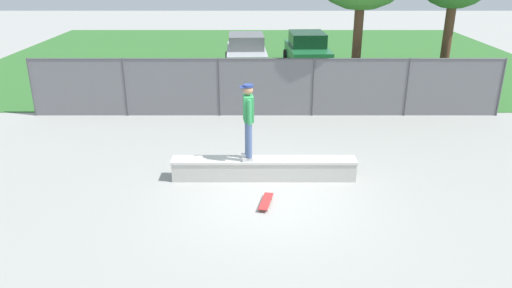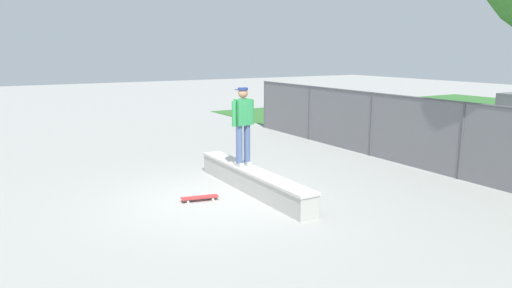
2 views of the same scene
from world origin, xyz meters
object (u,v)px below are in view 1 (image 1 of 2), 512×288
concrete_ledge (265,169)px  car_green (309,50)px  skateboarder (250,118)px  skateboard (267,201)px  car_silver (248,52)px

concrete_ledge → car_green: (2.29, 12.75, 0.57)m
concrete_ledge → car_green: car_green is taller
skateboarder → car_green: skateboarder is taller
skateboard → car_silver: (-0.67, 13.44, 0.77)m
car_silver → car_green: (2.94, 0.63, 0.00)m
car_green → concrete_ledge: bearing=-100.2°
skateboarder → car_green: bearing=78.2°
skateboarder → car_green: (2.66, 12.78, -0.72)m
concrete_ledge → skateboard: 1.34m
skateboarder → car_silver: (-0.28, 12.15, -0.72)m
skateboarder → car_silver: skateboarder is taller
concrete_ledge → car_silver: size_ratio=1.04×
skateboard → car_green: car_green is taller
car_silver → car_green: same height
skateboard → car_green: size_ratio=0.19×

